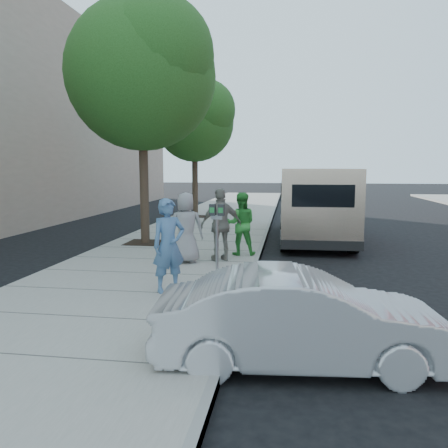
{
  "coord_description": "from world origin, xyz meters",
  "views": [
    {
      "loc": [
        2.26,
        -10.97,
        2.58
      ],
      "look_at": [
        0.6,
        0.19,
        1.1
      ],
      "focal_mm": 35.0,
      "sensor_mm": 36.0,
      "label": 1
    }
  ],
  "objects_px": {
    "tree_near": "(143,70)",
    "person_striped_polo": "(221,225)",
    "sedan": "(302,319)",
    "person_officer": "(169,246)",
    "van": "(314,202)",
    "parking_meter": "(217,224)",
    "person_green_shirt": "(241,224)",
    "person_gray_shirt": "(186,228)",
    "tree_far": "(195,118)"
  },
  "relations": [
    {
      "from": "parking_meter",
      "to": "van",
      "type": "bearing_deg",
      "value": 73.24
    },
    {
      "from": "tree_near",
      "to": "parking_meter",
      "type": "height_order",
      "value": "tree_near"
    },
    {
      "from": "parking_meter",
      "to": "van",
      "type": "relative_size",
      "value": 0.24
    },
    {
      "from": "van",
      "to": "sedan",
      "type": "distance_m",
      "value": 10.17
    },
    {
      "from": "van",
      "to": "person_striped_polo",
      "type": "height_order",
      "value": "van"
    },
    {
      "from": "parking_meter",
      "to": "tree_near",
      "type": "bearing_deg",
      "value": 131.26
    },
    {
      "from": "person_gray_shirt",
      "to": "person_striped_polo",
      "type": "height_order",
      "value": "person_striped_polo"
    },
    {
      "from": "sedan",
      "to": "person_green_shirt",
      "type": "bearing_deg",
      "value": 7.88
    },
    {
      "from": "tree_near",
      "to": "tree_far",
      "type": "distance_m",
      "value": 7.63
    },
    {
      "from": "sedan",
      "to": "person_green_shirt",
      "type": "xyz_separation_m",
      "value": [
        -1.5,
        6.39,
        0.39
      ]
    },
    {
      "from": "person_officer",
      "to": "person_green_shirt",
      "type": "distance_m",
      "value": 3.94
    },
    {
      "from": "parking_meter",
      "to": "sedan",
      "type": "xyz_separation_m",
      "value": [
        1.75,
        -3.88,
        -0.7
      ]
    },
    {
      "from": "person_officer",
      "to": "person_green_shirt",
      "type": "height_order",
      "value": "person_officer"
    },
    {
      "from": "tree_near",
      "to": "van",
      "type": "relative_size",
      "value": 1.1
    },
    {
      "from": "sedan",
      "to": "person_green_shirt",
      "type": "relative_size",
      "value": 2.18
    },
    {
      "from": "person_gray_shirt",
      "to": "person_striped_polo",
      "type": "bearing_deg",
      "value": -170.89
    },
    {
      "from": "person_officer",
      "to": "person_gray_shirt",
      "type": "xyz_separation_m",
      "value": [
        -0.28,
        2.61,
        -0.02
      ]
    },
    {
      "from": "tree_far",
      "to": "person_gray_shirt",
      "type": "relative_size",
      "value": 3.61
    },
    {
      "from": "tree_far",
      "to": "person_green_shirt",
      "type": "height_order",
      "value": "tree_far"
    },
    {
      "from": "tree_far",
      "to": "sedan",
      "type": "xyz_separation_m",
      "value": [
        4.71,
        -15.46,
        -4.26
      ]
    },
    {
      "from": "van",
      "to": "person_green_shirt",
      "type": "xyz_separation_m",
      "value": [
        -2.19,
        -3.73,
        -0.32
      ]
    },
    {
      "from": "person_gray_shirt",
      "to": "parking_meter",
      "type": "bearing_deg",
      "value": 113.46
    },
    {
      "from": "tree_far",
      "to": "person_officer",
      "type": "distance_m",
      "value": 13.62
    },
    {
      "from": "person_gray_shirt",
      "to": "person_striped_polo",
      "type": "relative_size",
      "value": 0.96
    },
    {
      "from": "person_green_shirt",
      "to": "person_gray_shirt",
      "type": "xyz_separation_m",
      "value": [
        -1.26,
        -1.21,
        0.03
      ]
    },
    {
      "from": "parking_meter",
      "to": "person_striped_polo",
      "type": "xyz_separation_m",
      "value": [
        -0.17,
        1.66,
        -0.23
      ]
    },
    {
      "from": "person_officer",
      "to": "person_green_shirt",
      "type": "xyz_separation_m",
      "value": [
        0.99,
        3.82,
        -0.05
      ]
    },
    {
      "from": "tree_near",
      "to": "person_gray_shirt",
      "type": "distance_m",
      "value": 5.58
    },
    {
      "from": "tree_near",
      "to": "sedan",
      "type": "relative_size",
      "value": 1.98
    },
    {
      "from": "person_officer",
      "to": "tree_far",
      "type": "bearing_deg",
      "value": 61.81
    },
    {
      "from": "sedan",
      "to": "person_officer",
      "type": "relative_size",
      "value": 2.07
    },
    {
      "from": "parking_meter",
      "to": "person_gray_shirt",
      "type": "height_order",
      "value": "person_gray_shirt"
    },
    {
      "from": "parking_meter",
      "to": "person_officer",
      "type": "xyz_separation_m",
      "value": [
        -0.73,
        -1.31,
        -0.26
      ]
    },
    {
      "from": "tree_far",
      "to": "van",
      "type": "xyz_separation_m",
      "value": [
        5.4,
        -5.33,
        -3.55
      ]
    },
    {
      "from": "person_officer",
      "to": "person_striped_polo",
      "type": "bearing_deg",
      "value": 41.26
    },
    {
      "from": "parking_meter",
      "to": "person_officer",
      "type": "distance_m",
      "value": 1.52
    },
    {
      "from": "tree_near",
      "to": "person_striped_polo",
      "type": "distance_m",
      "value": 5.74
    },
    {
      "from": "sedan",
      "to": "person_striped_polo",
      "type": "xyz_separation_m",
      "value": [
        -1.92,
        5.55,
        0.47
      ]
    },
    {
      "from": "van",
      "to": "person_gray_shirt",
      "type": "bearing_deg",
      "value": -125.97
    },
    {
      "from": "tree_far",
      "to": "person_officer",
      "type": "relative_size",
      "value": 3.54
    },
    {
      "from": "tree_near",
      "to": "person_striped_polo",
      "type": "relative_size",
      "value": 4.0
    },
    {
      "from": "sedan",
      "to": "person_officer",
      "type": "xyz_separation_m",
      "value": [
        -2.49,
        2.57,
        0.44
      ]
    },
    {
      "from": "parking_meter",
      "to": "van",
      "type": "xyz_separation_m",
      "value": [
        2.44,
        6.24,
        0.01
      ]
    },
    {
      "from": "parking_meter",
      "to": "person_striped_polo",
      "type": "distance_m",
      "value": 1.69
    },
    {
      "from": "person_green_shirt",
      "to": "van",
      "type": "bearing_deg",
      "value": -126.92
    },
    {
      "from": "tree_near",
      "to": "parking_meter",
      "type": "distance_m",
      "value": 6.51
    },
    {
      "from": "van",
      "to": "sedan",
      "type": "relative_size",
      "value": 1.81
    },
    {
      "from": "person_gray_shirt",
      "to": "person_striped_polo",
      "type": "xyz_separation_m",
      "value": [
        0.84,
        0.37,
        0.04
      ]
    },
    {
      "from": "sedan",
      "to": "person_striped_polo",
      "type": "distance_m",
      "value": 5.89
    },
    {
      "from": "parking_meter",
      "to": "tree_far",
      "type": "bearing_deg",
      "value": 108.94
    }
  ]
}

